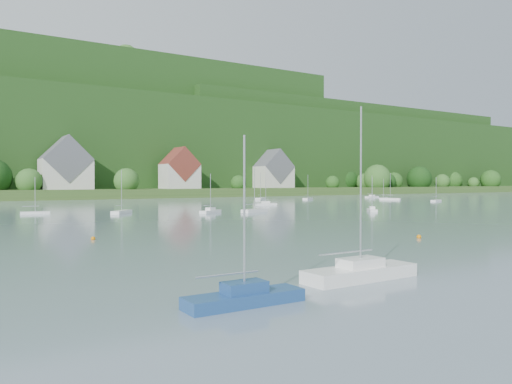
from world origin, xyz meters
The scene contains 10 objects.
far_shore_strip centered at (0.00, 200.00, 1.50)m, with size 600.00×60.00×3.00m, color #345620.
forested_ridge centered at (0.39, 268.57, 22.89)m, with size 620.00×181.22×69.89m.
village_building_2 centered at (5.00, 188.00, 10.27)m, with size 16.00×11.44×18.00m.
village_building_3 centered at (45.00, 186.00, 9.43)m, with size 13.00×10.40×15.50m.
village_building_4 centered at (90.00, 190.00, 9.59)m, with size 15.00×10.40×16.50m.
near_sailboat_0 centered at (-9.48, 33.78, 0.48)m, with size 7.21×2.20×9.67m.
near_sailboat_1 centered at (-17.94, 32.25, 0.42)m, with size 5.58×1.57×7.54m.
mooring_buoy_2 centered at (9.86, 45.90, 0.00)m, with size 0.46×0.46×0.46m, color orange.
mooring_buoy_3 centered at (-17.34, 61.34, 0.00)m, with size 0.41×0.41×0.41m, color orange.
far_sailboat_cluster centered at (14.22, 112.43, 0.37)m, with size 189.37×66.95×8.71m.
Camera 1 is at (-29.14, 13.31, 5.47)m, focal length 35.00 mm.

